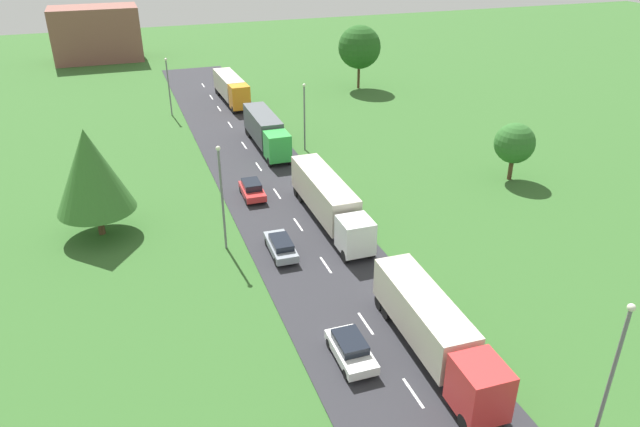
{
  "coord_description": "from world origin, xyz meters",
  "views": [
    {
      "loc": [
        -13.04,
        -9.17,
        23.67
      ],
      "look_at": [
        1.58,
        32.22,
        1.4
      ],
      "focal_mm": 33.11,
      "sensor_mm": 36.0,
      "label": 1
    }
  ],
  "objects_px": {
    "truck_third": "(266,130)",
    "distant_building": "(96,34)",
    "truck_fourth": "(231,88)",
    "lamppost_fourth": "(168,84)",
    "car_fourth": "(252,189)",
    "lamppost_third": "(304,113)",
    "car_second": "(351,349)",
    "tree_birch": "(359,47)",
    "lamppost_lead": "(611,379)",
    "tree_maple": "(515,143)",
    "lamppost_second": "(222,193)",
    "truck_lead": "(434,329)",
    "tree_oak": "(90,171)",
    "car_third": "(281,246)",
    "truck_second": "(329,200)"
  },
  "relations": [
    {
      "from": "car_second",
      "to": "distant_building",
      "type": "height_order",
      "value": "distant_building"
    },
    {
      "from": "tree_birch",
      "to": "distant_building",
      "type": "bearing_deg",
      "value": 137.62
    },
    {
      "from": "truck_second",
      "to": "car_second",
      "type": "relative_size",
      "value": 3.35
    },
    {
      "from": "car_fourth",
      "to": "tree_oak",
      "type": "distance_m",
      "value": 14.53
    },
    {
      "from": "lamppost_second",
      "to": "truck_lead",
      "type": "bearing_deg",
      "value": -62.11
    },
    {
      "from": "lamppost_second",
      "to": "lamppost_fourth",
      "type": "relative_size",
      "value": 1.14
    },
    {
      "from": "lamppost_lead",
      "to": "lamppost_fourth",
      "type": "bearing_deg",
      "value": 101.18
    },
    {
      "from": "car_third",
      "to": "truck_fourth",
      "type": "bearing_deg",
      "value": 83.21
    },
    {
      "from": "lamppost_lead",
      "to": "lamppost_fourth",
      "type": "height_order",
      "value": "lamppost_lead"
    },
    {
      "from": "tree_oak",
      "to": "lamppost_fourth",
      "type": "bearing_deg",
      "value": 73.12
    },
    {
      "from": "truck_fourth",
      "to": "distant_building",
      "type": "relative_size",
      "value": 0.81
    },
    {
      "from": "tree_birch",
      "to": "car_third",
      "type": "bearing_deg",
      "value": -119.62
    },
    {
      "from": "lamppost_second",
      "to": "distant_building",
      "type": "bearing_deg",
      "value": 96.17
    },
    {
      "from": "truck_third",
      "to": "distant_building",
      "type": "height_order",
      "value": "distant_building"
    },
    {
      "from": "truck_third",
      "to": "lamppost_fourth",
      "type": "relative_size",
      "value": 1.61
    },
    {
      "from": "tree_birch",
      "to": "truck_lead",
      "type": "bearing_deg",
      "value": -108.71
    },
    {
      "from": "truck_fourth",
      "to": "lamppost_fourth",
      "type": "height_order",
      "value": "lamppost_fourth"
    },
    {
      "from": "lamppost_lead",
      "to": "tree_birch",
      "type": "height_order",
      "value": "tree_birch"
    },
    {
      "from": "lamppost_third",
      "to": "distant_building",
      "type": "relative_size",
      "value": 0.5
    },
    {
      "from": "truck_fourth",
      "to": "tree_maple",
      "type": "distance_m",
      "value": 41.52
    },
    {
      "from": "lamppost_second",
      "to": "distant_building",
      "type": "height_order",
      "value": "distant_building"
    },
    {
      "from": "lamppost_second",
      "to": "tree_birch",
      "type": "distance_m",
      "value": 50.35
    },
    {
      "from": "lamppost_lead",
      "to": "truck_second",
      "type": "bearing_deg",
      "value": 97.07
    },
    {
      "from": "truck_fourth",
      "to": "lamppost_second",
      "type": "xyz_separation_m",
      "value": [
        -8.9,
        -40.11,
        2.66
      ]
    },
    {
      "from": "tree_maple",
      "to": "tree_oak",
      "type": "bearing_deg",
      "value": 177.55
    },
    {
      "from": "car_third",
      "to": "lamppost_fourth",
      "type": "distance_m",
      "value": 39.63
    },
    {
      "from": "lamppost_second",
      "to": "lamppost_lead",
      "type": "bearing_deg",
      "value": -64.2
    },
    {
      "from": "lamppost_third",
      "to": "tree_maple",
      "type": "height_order",
      "value": "lamppost_third"
    },
    {
      "from": "truck_second",
      "to": "lamppost_second",
      "type": "bearing_deg",
      "value": -171.32
    },
    {
      "from": "truck_third",
      "to": "tree_oak",
      "type": "xyz_separation_m",
      "value": [
        -18.05,
        -14.93,
        3.52
      ]
    },
    {
      "from": "car_second",
      "to": "tree_birch",
      "type": "bearing_deg",
      "value": 66.8
    },
    {
      "from": "truck_third",
      "to": "lamppost_third",
      "type": "height_order",
      "value": "lamppost_third"
    },
    {
      "from": "lamppost_third",
      "to": "lamppost_fourth",
      "type": "bearing_deg",
      "value": 124.84
    },
    {
      "from": "truck_second",
      "to": "lamppost_fourth",
      "type": "relative_size",
      "value": 1.87
    },
    {
      "from": "lamppost_second",
      "to": "car_second",
      "type": "bearing_deg",
      "value": -74.44
    },
    {
      "from": "car_fourth",
      "to": "lamppost_second",
      "type": "xyz_separation_m",
      "value": [
        -4.18,
        -8.43,
        3.93
      ]
    },
    {
      "from": "truck_third",
      "to": "car_second",
      "type": "relative_size",
      "value": 2.89
    },
    {
      "from": "lamppost_third",
      "to": "distant_building",
      "type": "bearing_deg",
      "value": 110.35
    },
    {
      "from": "truck_second",
      "to": "car_second",
      "type": "height_order",
      "value": "truck_second"
    },
    {
      "from": "tree_birch",
      "to": "tree_oak",
      "type": "bearing_deg",
      "value": -136.9
    },
    {
      "from": "car_fourth",
      "to": "lamppost_third",
      "type": "height_order",
      "value": "lamppost_third"
    },
    {
      "from": "truck_third",
      "to": "truck_fourth",
      "type": "relative_size",
      "value": 1.0
    },
    {
      "from": "truck_third",
      "to": "tree_oak",
      "type": "distance_m",
      "value": 23.69
    },
    {
      "from": "truck_lead",
      "to": "lamppost_fourth",
      "type": "xyz_separation_m",
      "value": [
        -8.83,
        53.81,
        2.15
      ]
    },
    {
      "from": "truck_third",
      "to": "tree_birch",
      "type": "height_order",
      "value": "tree_birch"
    },
    {
      "from": "truck_fourth",
      "to": "tree_maple",
      "type": "relative_size",
      "value": 2.1
    },
    {
      "from": "car_second",
      "to": "tree_maple",
      "type": "xyz_separation_m",
      "value": [
        25.17,
        19.7,
        2.97
      ]
    },
    {
      "from": "truck_lead",
      "to": "tree_maple",
      "type": "distance_m",
      "value": 29.48
    },
    {
      "from": "lamppost_second",
      "to": "lamppost_third",
      "type": "distance_m",
      "value": 22.68
    },
    {
      "from": "lamppost_lead",
      "to": "tree_maple",
      "type": "xyz_separation_m",
      "value": [
        16.92,
        30.16,
        -1.27
      ]
    }
  ]
}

